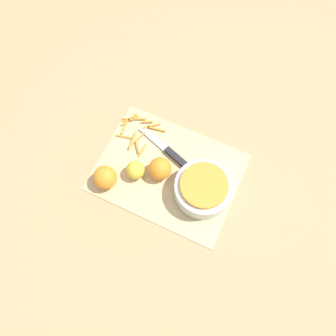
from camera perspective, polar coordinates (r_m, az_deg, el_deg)
The scene contains 8 objects.
ground_plane at distance 1.06m, azimuth 0.00°, elevation -0.72°, with size 4.00×4.00×0.00m, color tan.
cutting_board at distance 1.06m, azimuth 0.00°, elevation -0.66°, with size 0.45×0.34×0.01m.
bowl_speckled at distance 1.00m, azimuth 6.13°, elevation -3.59°, with size 0.18×0.18×0.08m.
knife at distance 1.07m, azimuth 0.83°, elevation 2.37°, with size 0.22×0.09×0.02m.
orange_left at distance 1.03m, azimuth -10.93°, elevation -1.62°, with size 0.07×0.07×0.07m.
orange_right at distance 1.02m, azimuth -1.38°, elevation -0.10°, with size 0.07×0.07×0.07m.
lemon at distance 1.03m, azimuth -5.70°, elevation -0.35°, with size 0.06×0.06×0.06m.
peel_pile at distance 1.12m, azimuth -5.36°, elevation 6.50°, with size 0.16×0.14×0.01m.
Camera 1 is at (-0.16, 0.35, 0.99)m, focal length 35.00 mm.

